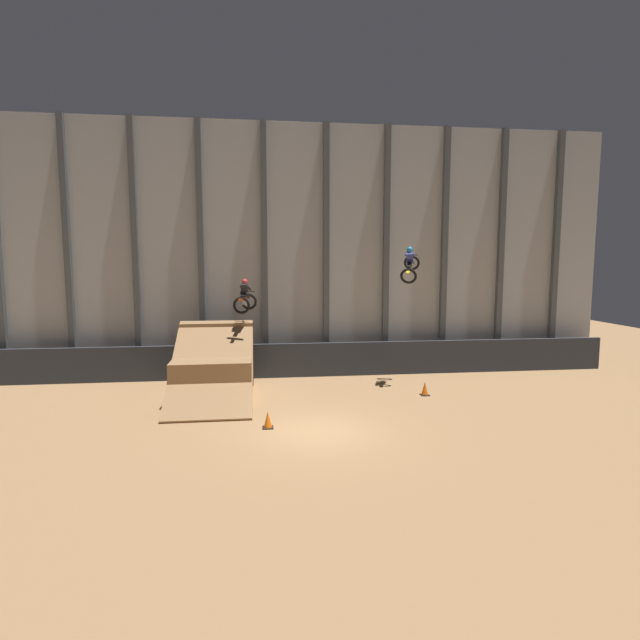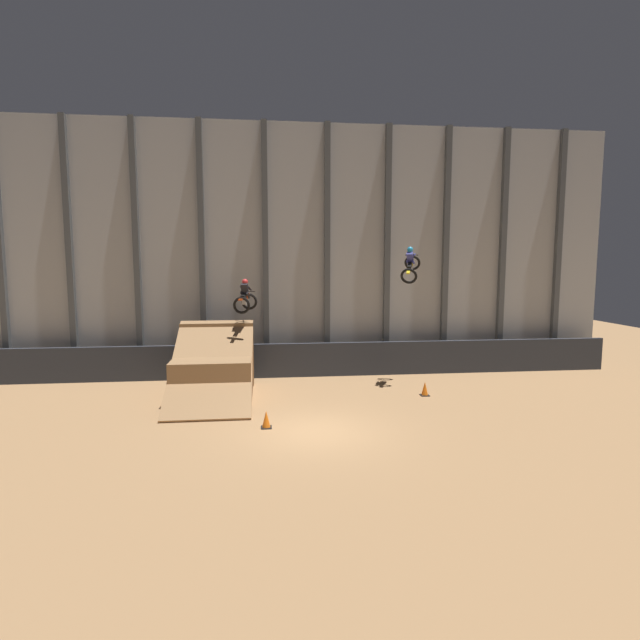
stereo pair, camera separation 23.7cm
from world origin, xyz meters
name	(u,v)px [view 2 (the right image)]	position (x,y,z in m)	size (l,w,h in m)	color
ground_plane	(316,432)	(0.00, 0.00, 0.00)	(60.00, 60.00, 0.00)	#9E754C
arena_back_wall	(296,250)	(0.00, 9.20, 6.12)	(32.00, 0.40, 12.24)	#ADB2B7
lower_barrier	(298,360)	(0.00, 7.96, 0.82)	(31.36, 0.20, 1.64)	#2D333D
dirt_ramp	(215,370)	(-3.71, 5.15, 1.02)	(3.18, 5.49, 3.01)	#966F48
rider_bike_left_air	(245,298)	(-2.42, 6.21, 3.95)	(1.03, 1.81, 1.47)	black
rider_bike_right_air	(410,265)	(4.90, 6.08, 5.40)	(1.33, 1.87, 1.68)	black
traffic_cone_near_ramp	(425,389)	(4.98, 3.94, 0.28)	(0.36, 0.36, 0.58)	black
traffic_cone_arena_edge	(266,420)	(-1.59, 0.59, 0.28)	(0.36, 0.36, 0.58)	black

